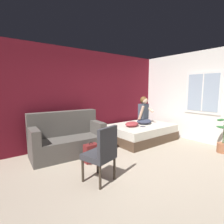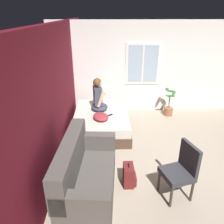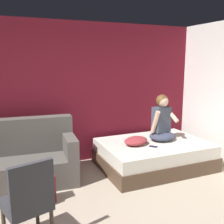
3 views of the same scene
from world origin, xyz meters
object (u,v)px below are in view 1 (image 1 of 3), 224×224
at_px(person_seated, 144,113).
at_px(cell_phone, 143,127).
at_px(couch, 67,139).
at_px(throw_pillow, 132,124).
at_px(bed, 141,132).
at_px(side_chair, 102,152).
at_px(potted_plant, 223,141).
at_px(backpack, 91,154).

xyz_separation_m(person_seated, cell_phone, (-0.36, -0.30, -0.35)).
xyz_separation_m(couch, throw_pillow, (1.95, -0.24, 0.16)).
xyz_separation_m(person_seated, throw_pillow, (-0.59, -0.06, -0.29)).
xyz_separation_m(bed, side_chair, (-2.38, -1.34, 0.30)).
bearing_deg(couch, throw_pillow, -7.11).
bearing_deg(side_chair, cell_phone, 26.46).
bearing_deg(side_chair, throw_pillow, 33.86).
relative_size(couch, throw_pillow, 3.66).
bearing_deg(person_seated, cell_phone, -140.56).
height_order(person_seated, throw_pillow, person_seated).
bearing_deg(bed, person_seated, 17.63).
xyz_separation_m(couch, potted_plant, (3.15, -2.28, -0.09)).
xyz_separation_m(person_seated, backpack, (-2.31, -0.59, -0.64)).
relative_size(couch, potted_plant, 2.07).
distance_m(couch, cell_phone, 2.23).
height_order(bed, potted_plant, potted_plant).
height_order(couch, backpack, couch).
distance_m(backpack, potted_plant, 3.29).
bearing_deg(throw_pillow, person_seated, 6.14).
distance_m(couch, potted_plant, 3.89).
height_order(backpack, cell_phone, cell_phone).
xyz_separation_m(throw_pillow, potted_plant, (1.20, -2.04, -0.25)).
height_order(bed, backpack, bed).
bearing_deg(side_chair, backpack, 71.44).
height_order(bed, person_seated, person_seated).
relative_size(person_seated, backpack, 1.91).
distance_m(cell_phone, potted_plant, 2.06).
xyz_separation_m(couch, backpack, (0.23, -0.77, -0.20)).
bearing_deg(couch, potted_plant, -35.93).
height_order(bed, couch, couch).
distance_m(person_seated, throw_pillow, 0.65).
height_order(side_chair, backpack, side_chair).
xyz_separation_m(person_seated, potted_plant, (0.61, -2.10, -0.53)).
bearing_deg(throw_pillow, side_chair, -146.14).
bearing_deg(backpack, potted_plant, -27.42).
height_order(couch, side_chair, couch).
height_order(side_chair, throw_pillow, side_chair).
height_order(couch, throw_pillow, couch).
distance_m(bed, couch, 2.35).
bearing_deg(cell_phone, side_chair, 167.12).
bearing_deg(potted_plant, side_chair, 167.68).
height_order(person_seated, cell_phone, person_seated).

